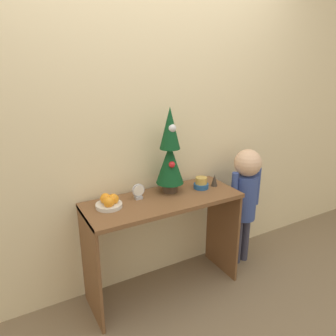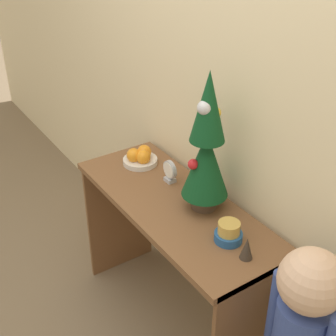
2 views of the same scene
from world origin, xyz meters
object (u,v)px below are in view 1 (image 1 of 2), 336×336
mini_tree (170,152)px  singing_bowl (201,183)px  desk_clock (138,192)px  figurine (214,180)px  child_figure (246,190)px  fruit_bowl (109,202)px

mini_tree → singing_bowl: (0.24, -0.06, -0.26)m
desk_clock → figurine: 0.62m
figurine → child_figure: size_ratio=0.09×
child_figure → mini_tree: bearing=172.3°
desk_clock → child_figure: (0.93, -0.08, -0.15)m
figurine → child_figure: child_figure is taller
singing_bowl → child_figure: child_figure is taller
singing_bowl → mini_tree: bearing=165.7°
fruit_bowl → child_figure: size_ratio=0.17×
fruit_bowl → singing_bowl: size_ratio=1.55×
singing_bowl → child_figure: size_ratio=0.11×
singing_bowl → desk_clock: (-0.50, 0.05, 0.02)m
singing_bowl → child_figure: (0.43, -0.03, -0.13)m
figurine → desk_clock: bearing=174.2°
fruit_bowl → singing_bowl: (0.72, -0.02, 0.00)m
fruit_bowl → singing_bowl: fruit_bowl is taller
mini_tree → child_figure: 0.78m
figurine → child_figure: bearing=-3.5°
desk_clock → figurine: size_ratio=1.19×
figurine → child_figure: 0.34m
fruit_bowl → child_figure: child_figure is taller
mini_tree → desk_clock: mini_tree is taller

